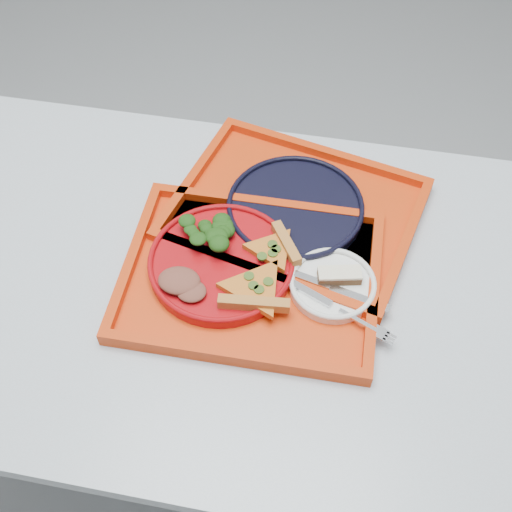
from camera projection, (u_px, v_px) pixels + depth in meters
name	position (u px, v px, depth m)	size (l,w,h in m)	color
ground	(223.00, 434.00, 1.75)	(10.00, 10.00, 0.00)	gray
table	(208.00, 297.00, 1.21)	(1.60, 0.80, 0.75)	#9FAAB2
tray_main	(251.00, 278.00, 1.14)	(0.45, 0.35, 0.01)	red
tray_far	(295.00, 213.00, 1.24)	(0.45, 0.35, 0.01)	red
dinner_plate	(222.00, 264.00, 1.14)	(0.26, 0.26, 0.02)	#9E0A0F
side_plate	(332.00, 286.00, 1.12)	(0.15, 0.15, 0.01)	white
navy_plate	(295.00, 209.00, 1.22)	(0.26, 0.26, 0.02)	black
pizza_slice_a	(256.00, 287.00, 1.09)	(0.14, 0.12, 0.02)	orange
pizza_slice_b	(272.00, 248.00, 1.14)	(0.11, 0.09, 0.02)	orange
salad_heap	(202.00, 227.00, 1.15)	(0.09, 0.08, 0.04)	black
meat_portion	(179.00, 281.00, 1.10)	(0.07, 0.06, 0.02)	brown
dessert_bar	(340.00, 275.00, 1.11)	(0.08, 0.05, 0.02)	#462617
knife	(338.00, 290.00, 1.10)	(0.18, 0.02, 0.01)	silver
fork	(339.00, 309.00, 1.08)	(0.18, 0.02, 0.01)	silver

